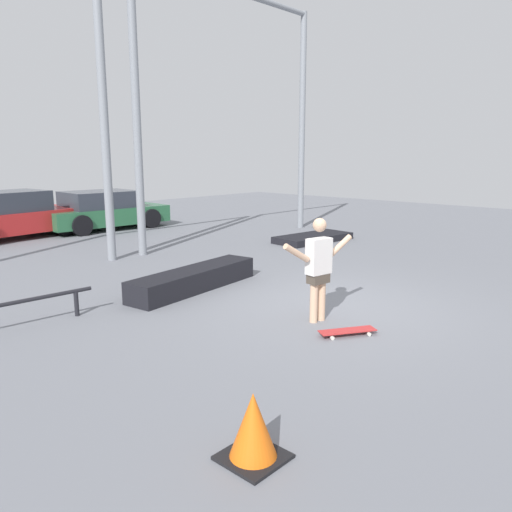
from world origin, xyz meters
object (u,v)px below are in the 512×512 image
(manual_pad, at_px, (313,238))
(parked_car_red, at_px, (10,216))
(traffic_cone, at_px, (253,427))
(grind_box, at_px, (194,279))
(parked_car_green, at_px, (103,211))
(skateboarder, at_px, (319,265))
(skateboard, at_px, (347,331))

(manual_pad, bearing_deg, parked_car_red, 129.59)
(traffic_cone, bearing_deg, grind_box, 54.65)
(parked_car_green, bearing_deg, skateboarder, -101.80)
(manual_pad, distance_m, parked_car_red, 8.98)
(skateboarder, bearing_deg, parked_car_green, 84.54)
(traffic_cone, bearing_deg, parked_car_red, 76.12)
(parked_car_red, bearing_deg, traffic_cone, -109.86)
(grind_box, bearing_deg, parked_car_green, 70.09)
(parked_car_green, relative_size, traffic_cone, 6.98)
(skateboarder, relative_size, manual_pad, 0.65)
(skateboard, height_order, parked_car_red, parked_car_red)
(grind_box, xyz_separation_m, manual_pad, (5.75, 1.49, -0.10))
(skateboarder, xyz_separation_m, parked_car_red, (-0.03, 11.15, -0.19))
(skateboard, height_order, parked_car_green, parked_car_green)
(manual_pad, height_order, traffic_cone, traffic_cone)
(parked_car_green, bearing_deg, skateboard, -101.96)
(grind_box, distance_m, parked_car_green, 8.62)
(parked_car_red, height_order, traffic_cone, parked_car_red)
(parked_car_red, relative_size, traffic_cone, 6.99)
(skateboarder, height_order, traffic_cone, skateboarder)
(grind_box, bearing_deg, skateboard, -92.30)
(parked_car_red, distance_m, traffic_cone, 13.19)
(skateboard, relative_size, parked_car_green, 0.19)
(parked_car_green, xyz_separation_m, traffic_cone, (-6.06, -12.50, -0.33))
(parked_car_red, xyz_separation_m, traffic_cone, (-3.16, -12.80, -0.39))
(parked_car_green, distance_m, traffic_cone, 13.90)
(skateboarder, relative_size, parked_car_red, 0.38)
(manual_pad, height_order, parked_car_red, parked_car_red)
(manual_pad, height_order, parked_car_green, parked_car_green)
(skateboard, relative_size, traffic_cone, 1.36)
(skateboarder, distance_m, manual_pad, 7.13)
(skateboard, bearing_deg, skateboarder, 104.17)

